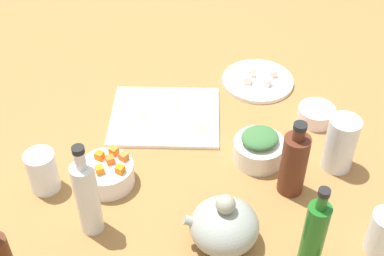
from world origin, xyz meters
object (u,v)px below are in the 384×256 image
bottle_0 (87,197)px  bottle_3 (314,235)px  bowl_small_side (316,115)px  drinking_glass_0 (43,171)px  bottle_1 (294,163)px  plate_tofu (258,81)px  cutting_board (165,116)px  bowl_greens (259,151)px  drinking_glass_2 (341,144)px  drinking_glass_1 (384,233)px  teapot (224,225)px  bowl_carrots (107,174)px

bottle_0 → bottle_3: 45.57cm
bowl_small_side → drinking_glass_0: bearing=18.3°
bottle_1 → plate_tofu: bearing=-86.4°
cutting_board → drinking_glass_0: (27.13, 24.12, 4.61)cm
bowl_greens → drinking_glass_2: size_ratio=0.87×
bottle_0 → drinking_glass_2: bearing=-162.9°
bowl_greens → bottle_1: 12.91cm
bottle_3 → drinking_glass_1: (-15.48, -3.39, -4.21)cm
cutting_board → plate_tofu: plate_tofu is taller
bottle_1 → cutting_board: bearing=-41.9°
plate_tofu → bottle_1: size_ratio=1.04×
bowl_greens → teapot: size_ratio=0.77×
teapot → bowl_greens: bearing=-112.5°
cutting_board → bowl_greens: (-22.85, 16.13, 2.31)cm
bottle_0 → drinking_glass_2: bottle_0 is taller
bowl_small_side → bottle_0: bearing=31.9°
plate_tofu → teapot: (13.72, 55.64, 4.75)cm
bowl_greens → bottle_0: bottle_0 is taller
cutting_board → bottle_0: bottle_0 is taller
cutting_board → plate_tofu: 30.46cm
bottle_3 → drinking_glass_1: bearing=-167.6°
bowl_small_side → bottle_1: bearing=65.9°
bowl_small_side → drinking_glass_1: (-5.16, 40.78, 2.92)cm
bottle_1 → drinking_glass_1: bottle_1 is taller
bowl_carrots → bottle_1: bottle_1 is taller
teapot → drinking_glass_1: teapot is taller
teapot → plate_tofu: bearing=-103.9°
plate_tofu → bowl_carrots: (39.39, 38.10, 2.11)cm
bowl_greens → bottle_0: 43.35cm
bottle_0 → bottle_3: (-44.42, 10.16, -0.63)cm
plate_tofu → drinking_glass_1: bearing=107.7°
bowl_greens → bottle_3: 31.44cm
teapot → bottle_3: 18.04cm
bowl_small_side → bottle_1: (10.71, 23.98, 6.27)cm
bowl_greens → drinking_glass_0: (49.98, 7.98, 2.30)cm
teapot → bottle_3: size_ratio=0.73×
cutting_board → drinking_glass_0: bearing=41.6°
bowl_greens → bottle_3: bearing=102.3°
bottle_0 → bowl_carrots: bearing=-99.0°
plate_tofu → drinking_glass_1: drinking_glass_1 is taller
drinking_glass_0 → teapot: bearing=157.6°
plate_tofu → teapot: bearing=76.1°
bowl_greens → bottle_0: (37.85, 19.93, 6.99)cm
bowl_greens → bottle_1: size_ratio=0.62×
bowl_greens → drinking_glass_1: 34.69cm
plate_tofu → bottle_1: bearing=93.6°
drinking_glass_0 → drinking_glass_1: (-72.03, 18.71, -0.14)cm
bowl_carrots → drinking_glass_2: bearing=-175.5°
bowl_small_side → bottle_3: (10.32, 44.17, 7.12)cm
bowl_small_side → bowl_greens: bearing=39.8°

